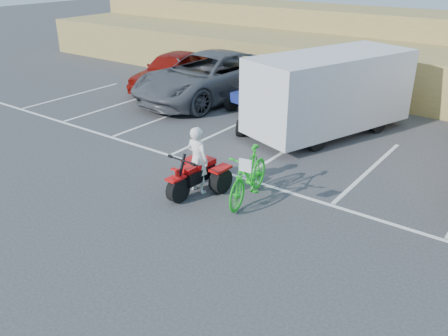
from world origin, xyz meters
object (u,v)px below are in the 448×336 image
Objects in this scene: green_dirt_bike at (249,175)px; quad_atv_blue at (250,111)px; quad_atv_green at (257,132)px; rider at (197,160)px; red_trike_atv at (194,193)px; cargo_trailer at (330,91)px; red_car at (173,70)px; grey_pickup at (208,76)px.

quad_atv_blue is at bearing 112.69° from green_dirt_bike.
quad_atv_green is at bearing -38.41° from quad_atv_blue.
red_trike_atv is at bearing 90.00° from rider.
cargo_trailer is at bearing 85.07° from green_dirt_bike.
cargo_trailer is (8.32, -1.33, 0.64)m from red_car.
green_dirt_bike reaches higher than quad_atv_blue.
grey_pickup is (-5.16, 7.19, 0.97)m from red_trike_atv.
red_car is 8.45m from cargo_trailer.
rider reaches higher than quad_atv_blue.
rider reaches higher than green_dirt_bike.
cargo_trailer reaches higher than green_dirt_bike.
green_dirt_bike is at bearing -40.31° from grey_pickup.
grey_pickup is (-6.49, 6.65, 0.30)m from green_dirt_bike.
quad_atv_green is at bearing 106.66° from red_trike_atv.
grey_pickup is at bearing -50.83° from rider.
rider is at bearing -52.38° from red_car.
quad_atv_green is at bearing -24.55° from grey_pickup.
grey_pickup is 4.32× the size of quad_atv_green.
red_trike_atv reaches higher than quad_atv_blue.
cargo_trailer is (5.93, -0.90, 0.51)m from grey_pickup.
rider is at bearing -55.26° from quad_atv_blue.
red_car is 0.78× the size of cargo_trailer.
green_dirt_bike is at bearing 24.78° from red_trike_atv.
red_car is at bearing -41.75° from rider.
red_car is (-2.39, 0.42, -0.13)m from grey_pickup.
quad_atv_green is (-1.21, 4.91, 0.00)m from red_trike_atv.
quad_atv_green is (3.96, -2.28, -0.97)m from grey_pickup.
rider is at bearing -98.61° from quad_atv_green.
grey_pickup reaches higher than red_trike_atv.
grey_pickup reaches higher than quad_atv_green.
grey_pickup is 6.02m from cargo_trailer.
red_car reaches higher than red_trike_atv.
red_trike_atv is 10.76m from red_car.
green_dirt_bike is 0.45× the size of red_car.
green_dirt_bike is 0.36× the size of cargo_trailer.
green_dirt_bike is at bearing -46.31° from red_car.
red_trike_atv is 0.77× the size of green_dirt_bike.
green_dirt_bike is at bearing -65.29° from cargo_trailer.
quad_atv_blue is at bearing 106.66° from quad_atv_green.
rider is at bearing -77.92° from cargo_trailer.
red_car is 4.91m from quad_atv_blue.
cargo_trailer is at bearing -94.18° from rider.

